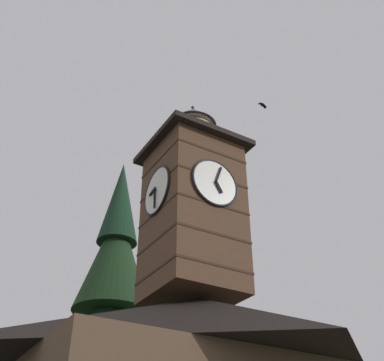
{
  "coord_description": "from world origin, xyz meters",
  "views": [
    {
      "loc": [
        8.11,
        13.28,
        1.22
      ],
      "look_at": [
        -1.36,
        -2.62,
        13.23
      ],
      "focal_mm": 46.94,
      "sensor_mm": 36.0,
      "label": 1
    }
  ],
  "objects_px": {
    "pine_tree_behind": "(107,354)",
    "flying_bird_high": "(262,105)",
    "moon": "(197,328)",
    "clock_tower": "(193,205)"
  },
  "relations": [
    {
      "from": "moon",
      "to": "flying_bird_high",
      "type": "bearing_deg",
      "value": 65.12
    },
    {
      "from": "clock_tower",
      "to": "flying_bird_high",
      "type": "bearing_deg",
      "value": -168.07
    },
    {
      "from": "clock_tower",
      "to": "pine_tree_behind",
      "type": "bearing_deg",
      "value": -87.7
    },
    {
      "from": "clock_tower",
      "to": "flying_bird_high",
      "type": "distance_m",
      "value": 10.32
    },
    {
      "from": "pine_tree_behind",
      "to": "moon",
      "type": "xyz_separation_m",
      "value": [
        -19.91,
        -24.51,
        10.49
      ]
    },
    {
      "from": "pine_tree_behind",
      "to": "moon",
      "type": "bearing_deg",
      "value": -129.09
    },
    {
      "from": "pine_tree_behind",
      "to": "flying_bird_high",
      "type": "relative_size",
      "value": 29.51
    },
    {
      "from": "pine_tree_behind",
      "to": "flying_bird_high",
      "type": "height_order",
      "value": "flying_bird_high"
    },
    {
      "from": "pine_tree_behind",
      "to": "moon",
      "type": "distance_m",
      "value": 33.28
    },
    {
      "from": "pine_tree_behind",
      "to": "flying_bird_high",
      "type": "distance_m",
      "value": 15.72
    }
  ]
}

